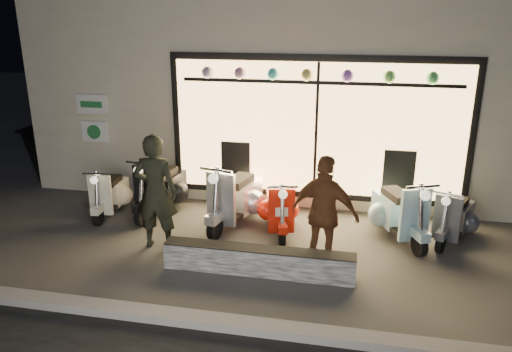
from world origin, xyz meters
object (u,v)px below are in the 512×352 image
(woman, at_px, (325,213))
(scooter_red, at_px, (279,207))
(scooter_silver, at_px, (238,197))
(man, at_px, (156,192))
(graffiti_barrier, at_px, (258,261))

(woman, bearing_deg, scooter_red, -38.73)
(scooter_red, xyz_separation_m, woman, (0.85, -1.25, 0.47))
(scooter_silver, distance_m, man, 1.66)
(scooter_silver, relative_size, scooter_red, 1.20)
(scooter_red, bearing_deg, scooter_silver, 155.25)
(graffiti_barrier, height_order, man, man)
(graffiti_barrier, distance_m, scooter_silver, 1.94)
(man, bearing_deg, scooter_silver, -133.87)
(scooter_silver, distance_m, scooter_red, 0.78)
(scooter_red, height_order, woman, woman)
(man, height_order, woman, man)
(woman, bearing_deg, graffiti_barrier, 39.74)
(scooter_silver, distance_m, woman, 2.18)
(scooter_silver, bearing_deg, woman, -27.28)
(scooter_silver, bearing_deg, man, -115.32)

